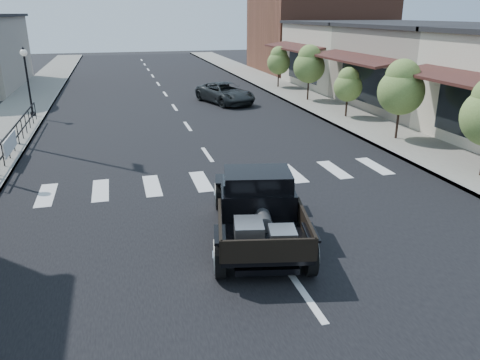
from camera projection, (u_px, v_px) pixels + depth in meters
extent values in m
plane|color=black|center=(260.00, 231.00, 12.00)|extent=(120.00, 120.00, 0.00)
cube|color=black|center=(179.00, 114.00, 25.64)|extent=(14.00, 80.00, 0.02)
cube|color=gray|center=(11.00, 122.00, 23.57)|extent=(3.00, 80.00, 0.15)
cube|color=gray|center=(322.00, 106.00, 27.67)|extent=(3.00, 80.00, 0.15)
cube|color=gray|center=(444.00, 69.00, 26.69)|extent=(10.00, 9.00, 4.50)
cube|color=#B5AB99|center=(365.00, 56.00, 34.88)|extent=(10.00, 9.00, 4.50)
cube|color=brown|center=(318.00, 33.00, 43.67)|extent=(11.00, 10.00, 7.00)
imported|color=black|center=(225.00, 93.00, 28.57)|extent=(3.35, 4.91, 1.25)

